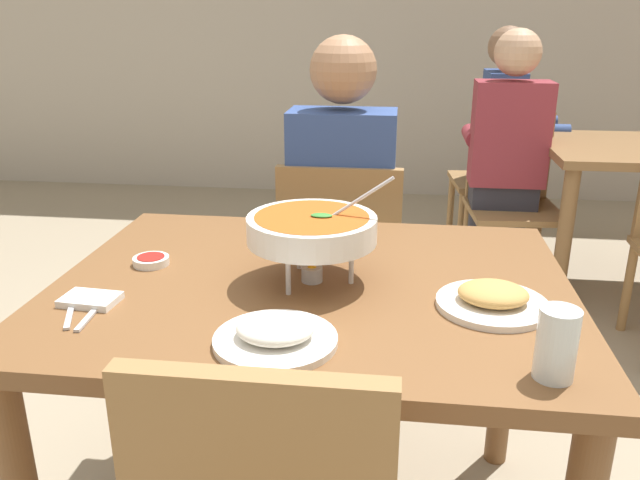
# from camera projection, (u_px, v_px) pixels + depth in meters

# --- Properties ---
(dining_table_main) EXTENTS (1.21, 0.93, 0.78)m
(dining_table_main) POSITION_uv_depth(u_px,v_px,m) (312.00, 324.00, 1.54)
(dining_table_main) COLOR brown
(dining_table_main) RESTS_ON ground_plane
(chair_diner_main) EXTENTS (0.44, 0.44, 0.90)m
(chair_diner_main) POSITION_uv_depth(u_px,v_px,m) (341.00, 266.00, 2.30)
(chair_diner_main) COLOR olive
(chair_diner_main) RESTS_ON ground_plane
(diner_main) EXTENTS (0.40, 0.45, 1.31)m
(diner_main) POSITION_uv_depth(u_px,v_px,m) (343.00, 201.00, 2.25)
(diner_main) COLOR #2D2D38
(diner_main) RESTS_ON ground_plane
(curry_bowl) EXTENTS (0.33, 0.30, 0.26)m
(curry_bowl) POSITION_uv_depth(u_px,v_px,m) (313.00, 230.00, 1.46)
(curry_bowl) COLOR silver
(curry_bowl) RESTS_ON dining_table_main
(rice_plate) EXTENTS (0.24, 0.24, 0.06)m
(rice_plate) POSITION_uv_depth(u_px,v_px,m) (275.00, 334.00, 1.21)
(rice_plate) COLOR white
(rice_plate) RESTS_ON dining_table_main
(appetizer_plate) EXTENTS (0.24, 0.24, 0.06)m
(appetizer_plate) POSITION_uv_depth(u_px,v_px,m) (493.00, 299.00, 1.36)
(appetizer_plate) COLOR white
(appetizer_plate) RESTS_ON dining_table_main
(sauce_dish) EXTENTS (0.09, 0.09, 0.02)m
(sauce_dish) POSITION_uv_depth(u_px,v_px,m) (151.00, 260.00, 1.60)
(sauce_dish) COLOR white
(sauce_dish) RESTS_ON dining_table_main
(napkin_folded) EXTENTS (0.13, 0.09, 0.02)m
(napkin_folded) POSITION_uv_depth(u_px,v_px,m) (90.00, 300.00, 1.39)
(napkin_folded) COLOR white
(napkin_folded) RESTS_ON dining_table_main
(fork_utensil) EXTENTS (0.08, 0.16, 0.01)m
(fork_utensil) POSITION_uv_depth(u_px,v_px,m) (71.00, 311.00, 1.34)
(fork_utensil) COLOR silver
(fork_utensil) RESTS_ON dining_table_main
(spoon_utensil) EXTENTS (0.02, 0.17, 0.01)m
(spoon_utensil) POSITION_uv_depth(u_px,v_px,m) (93.00, 312.00, 1.34)
(spoon_utensil) COLOR silver
(spoon_utensil) RESTS_ON dining_table_main
(drink_glass) EXTENTS (0.07, 0.07, 0.13)m
(drink_glass) POSITION_uv_depth(u_px,v_px,m) (556.00, 348.00, 1.09)
(drink_glass) COLOR silver
(drink_glass) RESTS_ON dining_table_main
(chair_bg_middle) EXTENTS (0.48, 0.48, 0.90)m
(chair_bg_middle) POSITION_uv_depth(u_px,v_px,m) (508.00, 169.00, 3.71)
(chair_bg_middle) COLOR olive
(chair_bg_middle) RESTS_ON ground_plane
(chair_bg_right) EXTENTS (0.47, 0.47, 0.90)m
(chair_bg_right) POSITION_uv_depth(u_px,v_px,m) (511.00, 191.00, 3.26)
(chair_bg_right) COLOR olive
(chair_bg_right) RESTS_ON ground_plane
(patron_bg_middle) EXTENTS (0.45, 0.40, 1.31)m
(patron_bg_middle) POSITION_uv_depth(u_px,v_px,m) (507.00, 130.00, 3.61)
(patron_bg_middle) COLOR #2D2D38
(patron_bg_middle) RESTS_ON ground_plane
(patron_bg_right) EXTENTS (0.40, 0.45, 1.31)m
(patron_bg_right) POSITION_uv_depth(u_px,v_px,m) (507.00, 147.00, 3.15)
(patron_bg_right) COLOR #2D2D38
(patron_bg_right) RESTS_ON ground_plane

